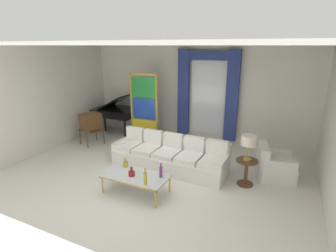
% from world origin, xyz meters
% --- Properties ---
extents(ground_plane, '(16.00, 16.00, 0.00)m').
position_xyz_m(ground_plane, '(0.00, 0.00, 0.00)').
color(ground_plane, white).
extents(wall_rear, '(8.00, 0.12, 3.00)m').
position_xyz_m(wall_rear, '(0.00, 3.06, 1.50)').
color(wall_rear, white).
rests_on(wall_rear, ground).
extents(wall_left, '(0.12, 7.00, 3.00)m').
position_xyz_m(wall_left, '(-3.66, 0.60, 1.50)').
color(wall_left, white).
rests_on(wall_left, ground).
extents(ceiling_slab, '(8.00, 7.60, 0.04)m').
position_xyz_m(ceiling_slab, '(0.00, 0.80, 3.02)').
color(ceiling_slab, white).
extents(curtained_window, '(2.00, 0.17, 2.70)m').
position_xyz_m(curtained_window, '(0.44, 2.89, 1.74)').
color(curtained_window, white).
rests_on(curtained_window, ground).
extents(couch_white_long, '(2.94, 0.99, 0.86)m').
position_xyz_m(couch_white_long, '(0.19, 0.77, 0.31)').
color(couch_white_long, white).
rests_on(couch_white_long, ground).
extents(coffee_table, '(1.35, 0.70, 0.41)m').
position_xyz_m(coffee_table, '(0.05, -0.67, 0.38)').
color(coffee_table, silver).
rests_on(coffee_table, ground).
extents(bottle_blue_decanter, '(0.13, 0.13, 0.21)m').
position_xyz_m(bottle_blue_decanter, '(-0.01, -0.73, 0.48)').
color(bottle_blue_decanter, maroon).
rests_on(bottle_blue_decanter, coffee_table).
extents(bottle_crystal_tall, '(0.07, 0.07, 0.35)m').
position_xyz_m(bottle_crystal_tall, '(0.43, -0.92, 0.55)').
color(bottle_crystal_tall, gold).
rests_on(bottle_crystal_tall, coffee_table).
extents(bottle_amber_squat, '(0.11, 0.11, 0.22)m').
position_xyz_m(bottle_amber_squat, '(-0.36, -0.43, 0.48)').
color(bottle_amber_squat, gold).
rests_on(bottle_amber_squat, coffee_table).
extents(bottle_ruby_flask, '(0.06, 0.06, 0.31)m').
position_xyz_m(bottle_ruby_flask, '(0.57, -0.52, 0.54)').
color(bottle_ruby_flask, '#753384').
rests_on(bottle_ruby_flask, coffee_table).
extents(vintage_tv, '(0.68, 0.73, 1.35)m').
position_xyz_m(vintage_tv, '(-2.76, 1.23, 0.73)').
color(vintage_tv, brown).
rests_on(vintage_tv, ground).
extents(armchair_white, '(0.98, 0.96, 0.80)m').
position_xyz_m(armchair_white, '(2.59, 1.30, 0.29)').
color(armchair_white, white).
rests_on(armchair_white, ground).
extents(stained_glass_divider, '(0.95, 0.05, 2.20)m').
position_xyz_m(stained_glass_divider, '(-1.34, 2.10, 1.06)').
color(stained_glass_divider, gold).
rests_on(stained_glass_divider, ground).
extents(peacock_figurine, '(0.44, 0.60, 0.50)m').
position_xyz_m(peacock_figurine, '(-0.96, 1.67, 0.22)').
color(peacock_figurine, beige).
rests_on(peacock_figurine, ground).
extents(round_side_table, '(0.48, 0.48, 0.59)m').
position_xyz_m(round_side_table, '(2.08, 0.67, 0.36)').
color(round_side_table, brown).
rests_on(round_side_table, ground).
extents(table_lamp_brass, '(0.32, 0.32, 0.57)m').
position_xyz_m(table_lamp_brass, '(2.08, 0.67, 1.03)').
color(table_lamp_brass, '#B29338').
rests_on(table_lamp_brass, round_side_table).
extents(grand_piano, '(1.50, 1.10, 1.40)m').
position_xyz_m(grand_piano, '(-2.68, 2.49, 0.80)').
color(grand_piano, black).
rests_on(grand_piano, ground).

